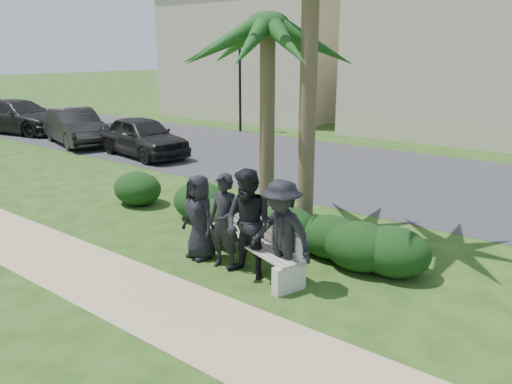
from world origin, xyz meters
TOP-DOWN VIEW (x-y plane):
  - ground at (0.00, 0.00)m, footprint 160.00×160.00m
  - footpath at (0.00, -1.80)m, footprint 30.00×1.60m
  - asphalt_street at (0.00, 8.00)m, footprint 160.00×8.00m
  - stucco_bldg_left at (-12.00, 18.00)m, footprint 10.40×8.40m
  - stucco_bldg_right at (-1.00, 18.00)m, footprint 8.40×8.40m
  - street_lamp at (-9.00, 12.00)m, footprint 0.36×0.36m
  - park_bench at (1.14, 0.13)m, footprint 2.60×1.29m
  - man_a at (0.16, -0.15)m, footprint 0.83×0.60m
  - man_b at (0.81, -0.18)m, footprint 0.66×0.48m
  - man_c at (1.37, -0.22)m, footprint 0.91×0.71m
  - man_d at (2.00, -0.18)m, footprint 1.16×0.69m
  - hedge_a at (-3.42, 1.33)m, footprint 1.28×1.06m
  - hedge_b at (-1.36, 1.46)m, footprint 1.35×1.11m
  - hedge_c at (-0.63, 1.22)m, footprint 1.04×0.86m
  - hedge_d at (1.09, 1.24)m, footprint 1.31×1.08m
  - hedge_e at (2.00, 1.40)m, footprint 1.21×1.00m
  - hedge_f at (3.21, 1.38)m, footprint 1.30×1.07m
  - hedge_extra at (2.67, 1.24)m, footprint 1.31×1.08m
  - palm_left at (-0.07, 2.20)m, footprint 3.00×3.00m
  - car_a at (-8.00, 5.30)m, footprint 4.39×2.30m
  - car_b at (-12.04, 5.17)m, footprint 4.63×2.67m
  - car_c at (-16.78, 5.31)m, footprint 5.54×3.22m

SIDE VIEW (x-z plane):
  - ground at x=0.00m, z-range 0.00..0.00m
  - footpath at x=0.00m, z-range -0.01..0.01m
  - asphalt_street at x=0.00m, z-range -0.01..0.01m
  - hedge_c at x=-0.63m, z-range 0.00..0.68m
  - park_bench at x=1.14m, z-range -0.04..0.81m
  - hedge_e at x=2.00m, z-range 0.00..0.79m
  - hedge_a at x=-3.42m, z-range 0.00..0.83m
  - hedge_f at x=3.21m, z-range 0.00..0.85m
  - hedge_d at x=1.09m, z-range 0.00..0.85m
  - hedge_extra at x=2.67m, z-range 0.00..0.85m
  - hedge_b at x=-1.36m, z-range 0.00..0.88m
  - car_a at x=-8.00m, z-range 0.00..1.42m
  - car_b at x=-12.04m, z-range 0.00..1.44m
  - car_c at x=-16.78m, z-range 0.00..1.51m
  - man_a at x=0.16m, z-range 0.00..1.56m
  - man_b at x=0.81m, z-range 0.00..1.68m
  - man_d at x=2.00m, z-range 0.00..1.77m
  - man_c at x=1.37m, z-range 0.00..1.84m
  - street_lamp at x=-9.00m, z-range 0.80..5.09m
  - stucco_bldg_left at x=-12.00m, z-range 0.01..7.31m
  - stucco_bldg_right at x=-1.00m, z-range 0.01..7.31m
  - palm_left at x=-0.07m, z-range 1.58..6.66m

